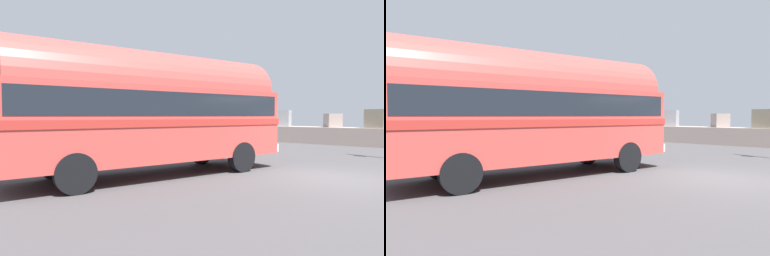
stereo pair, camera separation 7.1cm
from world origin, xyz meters
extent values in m
cube|color=#464344|center=(0.00, 0.00, 0.01)|extent=(32.00, 26.00, 0.02)
cube|color=gray|center=(-12.59, 11.54, 1.61)|extent=(1.31, 1.26, 1.01)
sphere|color=gray|center=(-10.63, 11.69, 1.61)|extent=(1.01, 1.01, 1.01)
cube|color=gray|center=(-7.17, 11.74, 1.66)|extent=(1.30, 1.20, 1.12)
cube|color=gray|center=(-3.77, 11.88, 1.54)|extent=(1.24, 1.24, 0.87)
cube|color=tan|center=(-1.19, 11.56, 1.65)|extent=(1.28, 1.14, 1.11)
cylinder|color=black|center=(-4.78, -0.29, 0.50)|extent=(0.51, 1.00, 0.96)
cylinder|color=black|center=(-2.64, -0.84, 0.50)|extent=(0.51, 1.00, 0.96)
cylinder|color=black|center=(-6.08, -5.33, 0.50)|extent=(0.51, 1.00, 0.96)
cylinder|color=black|center=(-3.94, -5.88, 0.50)|extent=(0.51, 1.00, 0.96)
cube|color=#C7443E|center=(-4.36, -3.08, 1.57)|extent=(4.41, 8.73, 2.10)
cylinder|color=#C7443E|center=(-4.36, -3.08, 2.62)|extent=(4.13, 8.36, 2.20)
cube|color=#B02E27|center=(-4.36, -3.08, 1.63)|extent=(4.48, 8.83, 0.20)
cube|color=black|center=(-4.36, -3.08, 2.15)|extent=(4.36, 8.42, 0.64)
cube|color=silver|center=(-3.30, 1.05, 0.70)|extent=(2.25, 0.72, 0.28)
camera|label=1|loc=(2.88, -9.68, 1.82)|focal=30.16mm
camera|label=2|loc=(2.93, -9.64, 1.82)|focal=30.16mm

